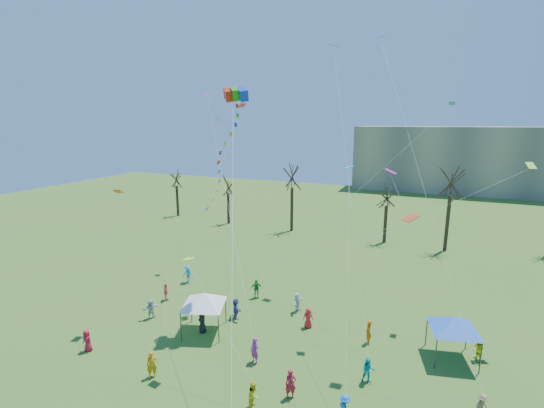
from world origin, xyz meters
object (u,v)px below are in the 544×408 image
at_px(canopy_tent_blue, 454,323).
at_px(big_box_kite, 226,161).
at_px(distant_building, 491,160).
at_px(canopy_tent_white, 203,299).

bearing_deg(canopy_tent_blue, big_box_kite, -174.69).
xyz_separation_m(distant_building, big_box_kite, (-27.12, -73.84, 5.77)).
height_order(distant_building, big_box_kite, big_box_kite).
bearing_deg(big_box_kite, canopy_tent_white, -118.97).
relative_size(big_box_kite, canopy_tent_white, 5.24).
distance_m(canopy_tent_white, canopy_tent_blue, 18.04).
bearing_deg(big_box_kite, canopy_tent_blue, 5.31).
height_order(big_box_kite, canopy_tent_blue, big_box_kite).
distance_m(distant_building, canopy_tent_white, 81.14).
distance_m(big_box_kite, canopy_tent_blue, 19.68).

